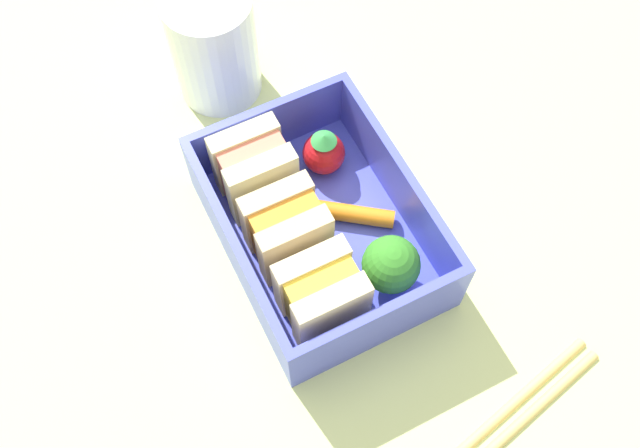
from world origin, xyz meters
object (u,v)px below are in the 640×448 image
sandwich_center (255,170)px  broccoli_floret (391,265)px  carrot_stick_far_left (357,218)px  drinking_glass (214,46)px  sandwich_left (322,295)px  strawberry_far_left (324,152)px  sandwich_center_left (287,230)px  chopstick_pair (486,442)px

sandwich_center → broccoli_floret: 11.37cm
carrot_stick_far_left → drinking_glass: drinking_glass is taller
sandwich_left → carrot_stick_far_left: (4.77, -5.17, -2.16)cm
sandwich_center → carrot_stick_far_left: (-5.39, -5.17, -2.16)cm
carrot_stick_far_left → strawberry_far_left: bearing=-0.6°
sandwich_center_left → chopstick_pair: (-16.99, -5.35, -3.64)cm
sandwich_center → broccoli_floret: sandwich_center is taller
carrot_stick_far_left → chopstick_pair: carrot_stick_far_left is taller
sandwich_left → sandwich_center: same height
carrot_stick_far_left → drinking_glass: 16.88cm
drinking_glass → strawberry_far_left: bearing=-162.1°
sandwich_center_left → broccoli_floret: sandwich_center_left is taller
sandwich_left → sandwich_center_left: size_ratio=1.00×
strawberry_far_left → carrot_stick_far_left: bearing=179.4°
broccoli_floret → sandwich_left: bearing=89.0°
sandwich_center_left → broccoli_floret: size_ratio=1.23×
sandwich_center → drinking_glass: (10.90, -1.65, 0.53)cm
broccoli_floret → strawberry_far_left: size_ratio=1.24×
broccoli_floret → drinking_glass: drinking_glass is taller
sandwich_center_left → carrot_stick_far_left: 5.61cm
strawberry_far_left → chopstick_pair: strawberry_far_left is taller
sandwich_left → broccoli_floret: sandwich_left is taller
sandwich_left → strawberry_far_left: bearing=-27.5°
sandwich_center → chopstick_pair: sandwich_center is taller
sandwich_center → broccoli_floret: size_ratio=1.23×
strawberry_far_left → drinking_glass: (11.04, 3.57, 1.67)cm
sandwich_center → chopstick_pair: size_ratio=0.29×
sandwich_center → strawberry_far_left: 5.35cm
sandwich_left → chopstick_pair: (-11.91, -5.35, -3.64)cm
sandwich_center → drinking_glass: 11.04cm
broccoli_floret → strawberry_far_left: (10.11, -0.29, -0.91)cm
strawberry_far_left → sandwich_center_left: bearing=133.4°
sandwich_left → sandwich_center_left: same height
strawberry_far_left → chopstick_pair: size_ratio=0.19×
sandwich_left → strawberry_far_left: size_ratio=1.52×
carrot_stick_far_left → chopstick_pair: size_ratio=0.29×
sandwich_center_left → chopstick_pair: sandwich_center_left is taller
sandwich_left → carrot_stick_far_left: sandwich_left is taller
broccoli_floret → carrot_stick_far_left: bearing=-2.8°
strawberry_far_left → drinking_glass: bearing=17.9°
sandwich_center_left → sandwich_center: 5.08cm
sandwich_center → drinking_glass: bearing=-8.6°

